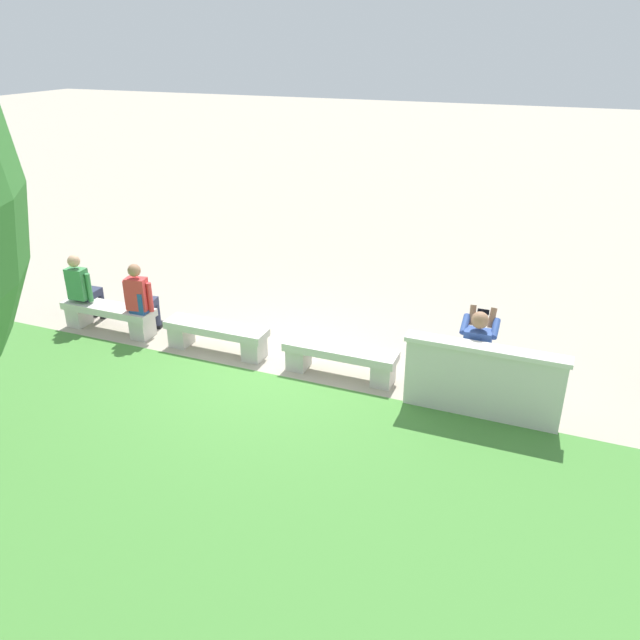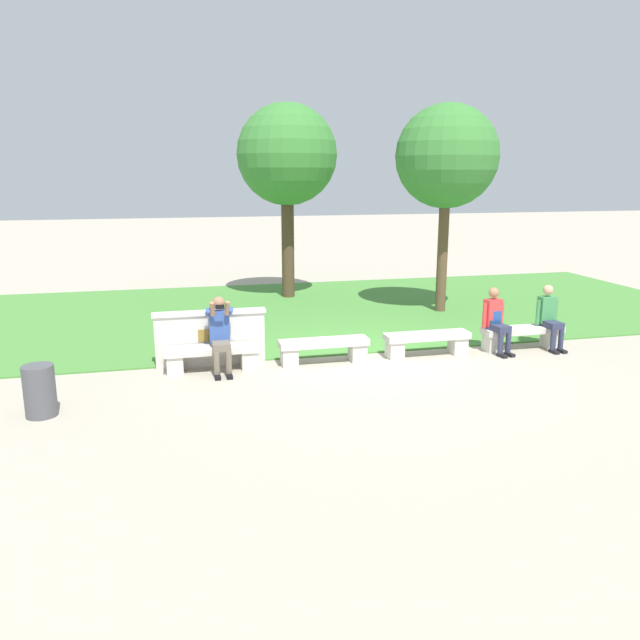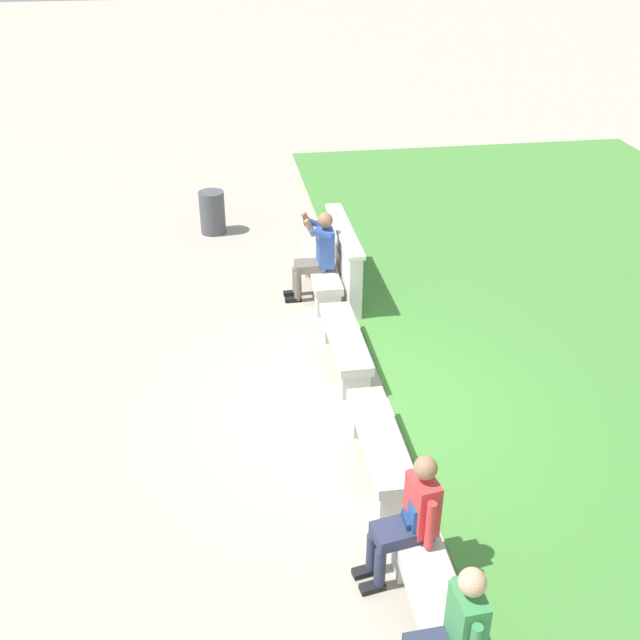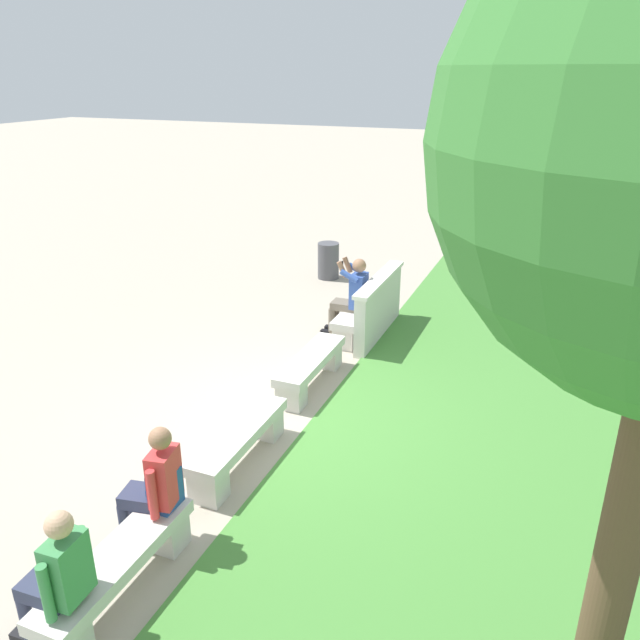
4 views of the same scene
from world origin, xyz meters
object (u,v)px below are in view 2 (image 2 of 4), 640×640
backpack (492,320)px  trash_bin (40,391)px  bench_near (324,348)px  tree_behind_wall (287,156)px  bench_mid (427,341)px  person_photographer (220,331)px  bench_far (522,335)px  person_companion (549,315)px  tree_left_background (447,157)px  person_distant (496,318)px  bench_main (212,355)px

backpack → trash_bin: bearing=-168.9°
bench_near → tree_behind_wall: tree_behind_wall is taller
bench_mid → person_photographer: (-3.89, -0.08, 0.45)m
bench_far → person_companion: size_ratio=1.31×
bench_far → tree_behind_wall: bearing=119.3°
bench_near → tree_left_background: bearing=42.4°
bench_far → person_distant: size_ratio=1.31×
bench_main → backpack: backpack is taller
person_photographer → person_companion: (6.43, 0.01, -0.06)m
person_distant → tree_behind_wall: tree_behind_wall is taller
person_photographer → trash_bin: bearing=-151.4°
bench_near → person_companion: 4.57m
tree_behind_wall → trash_bin: tree_behind_wall is taller
bench_main → trash_bin: 2.96m
bench_near → tree_left_background: size_ratio=0.33×
bench_mid → backpack: backpack is taller
tree_left_background → trash_bin: size_ratio=6.69×
person_companion → tree_left_background: tree_left_background is taller
bench_near → bench_far: (4.03, 0.00, 0.00)m
person_companion → backpack: 1.19m
bench_main → bench_far: bearing=0.0°
backpack → tree_left_background: tree_left_background is taller
bench_mid → person_distant: size_ratio=1.31×
trash_bin → person_companion: bearing=9.2°
bench_mid → bench_far: size_ratio=1.00×
person_distant → tree_behind_wall: 7.64m
bench_main → person_photographer: size_ratio=1.25×
bench_near → bench_far: size_ratio=1.00×
bench_far → tree_behind_wall: size_ratio=0.32×
tree_left_background → trash_bin: bearing=-148.9°
bench_near → bench_mid: (2.02, 0.00, 0.00)m
person_photographer → tree_left_background: (5.75, 3.62, 3.03)m
bench_far → tree_left_background: bearing=92.5°
tree_left_background → bench_far: bearing=-87.5°
person_companion → backpack: size_ratio=2.94×
person_companion → bench_main: bearing=179.4°
bench_mid → bench_far: (2.02, 0.00, 0.00)m
bench_main → tree_behind_wall: (2.54, 6.26, 3.55)m
tree_behind_wall → tree_left_background: bearing=-38.9°
trash_bin → bench_near: bearing=18.7°
person_distant → trash_bin: size_ratio=1.68×
trash_bin → bench_far: bearing=10.1°
bench_far → person_photographer: bearing=-179.2°
bench_far → person_photographer: (-5.91, -0.08, 0.45)m
bench_mid → person_photographer: person_photographer is taller
person_distant → backpack: bearing=104.2°
person_distant → backpack: (-0.02, 0.09, -0.05)m
tree_left_background → bench_mid: bearing=-117.7°
trash_bin → person_photographer: bearing=28.6°
backpack → person_distant: bearing=-75.8°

